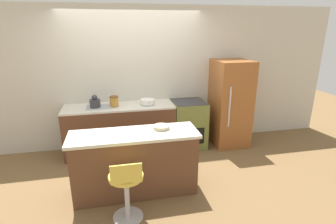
{
  "coord_description": "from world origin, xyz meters",
  "views": [
    {
      "loc": [
        -0.37,
        -4.21,
        2.21
      ],
      "look_at": [
        0.46,
        -0.33,
        0.93
      ],
      "focal_mm": 28.0,
      "sensor_mm": 36.0,
      "label": 1
    }
  ],
  "objects_px": {
    "kettle": "(95,102)",
    "mixing_bowl": "(147,102)",
    "oven_range": "(188,124)",
    "refrigerator": "(230,103)",
    "stool_chair": "(127,189)"
  },
  "relations": [
    {
      "from": "oven_range",
      "to": "refrigerator",
      "type": "distance_m",
      "value": 0.89
    },
    {
      "from": "kettle",
      "to": "mixing_bowl",
      "type": "distance_m",
      "value": 0.91
    },
    {
      "from": "kettle",
      "to": "stool_chair",
      "type": "bearing_deg",
      "value": -77.75
    },
    {
      "from": "kettle",
      "to": "mixing_bowl",
      "type": "bearing_deg",
      "value": 0.0
    },
    {
      "from": "stool_chair",
      "to": "mixing_bowl",
      "type": "distance_m",
      "value": 1.99
    },
    {
      "from": "refrigerator",
      "to": "kettle",
      "type": "bearing_deg",
      "value": 179.22
    },
    {
      "from": "oven_range",
      "to": "kettle",
      "type": "height_order",
      "value": "kettle"
    },
    {
      "from": "mixing_bowl",
      "to": "stool_chair",
      "type": "bearing_deg",
      "value": -105.33
    },
    {
      "from": "refrigerator",
      "to": "stool_chair",
      "type": "height_order",
      "value": "refrigerator"
    },
    {
      "from": "kettle",
      "to": "refrigerator",
      "type": "bearing_deg",
      "value": -0.78
    },
    {
      "from": "refrigerator",
      "to": "kettle",
      "type": "xyz_separation_m",
      "value": [
        -2.5,
        0.03,
        0.16
      ]
    },
    {
      "from": "stool_chair",
      "to": "mixing_bowl",
      "type": "bearing_deg",
      "value": 74.67
    },
    {
      "from": "kettle",
      "to": "mixing_bowl",
      "type": "xyz_separation_m",
      "value": [
        0.91,
        0.0,
        -0.04
      ]
    },
    {
      "from": "oven_range",
      "to": "stool_chair",
      "type": "height_order",
      "value": "oven_range"
    },
    {
      "from": "oven_range",
      "to": "refrigerator",
      "type": "xyz_separation_m",
      "value": [
        0.81,
        -0.05,
        0.38
      ]
    }
  ]
}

